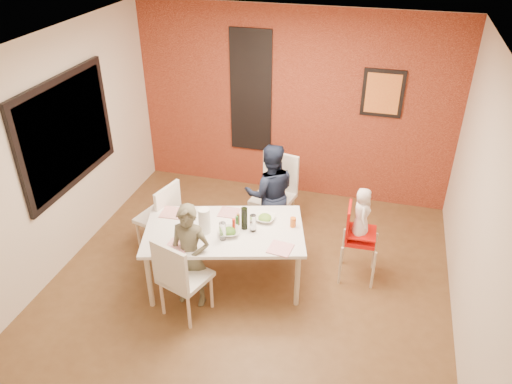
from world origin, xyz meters
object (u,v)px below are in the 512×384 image
(dining_table, at_px, (224,234))
(child_near, at_px, (190,256))
(chair_far, at_px, (276,189))
(chair_left, at_px, (162,214))
(chair_near, at_px, (179,276))
(wine_bottle, at_px, (244,218))
(paper_towel_roll, at_px, (204,221))
(child_far, at_px, (270,194))
(high_chair, at_px, (357,236))
(toddler, at_px, (362,214))

(dining_table, xyz_separation_m, child_near, (-0.24, -0.41, -0.05))
(dining_table, bearing_deg, chair_far, 76.09)
(chair_left, bearing_deg, chair_near, 47.44)
(chair_left, distance_m, wine_bottle, 1.22)
(chair_left, bearing_deg, paper_towel_roll, 72.60)
(wine_bottle, height_order, paper_towel_roll, paper_towel_roll)
(child_far, xyz_separation_m, wine_bottle, (-0.07, -0.89, 0.19))
(chair_left, xyz_separation_m, high_chair, (2.34, 0.12, 0.04))
(wine_bottle, distance_m, paper_towel_roll, 0.43)
(toddler, height_order, paper_towel_roll, toddler)
(high_chair, xyz_separation_m, paper_towel_roll, (-1.60, -0.59, 0.30))
(high_chair, bearing_deg, child_near, 116.89)
(dining_table, relative_size, wine_bottle, 7.34)
(child_far, bearing_deg, chair_far, -113.01)
(chair_left, xyz_separation_m, child_far, (1.21, 0.60, 0.14))
(high_chair, relative_size, child_near, 0.77)
(chair_far, relative_size, paper_towel_roll, 3.64)
(chair_left, bearing_deg, child_near, 55.96)
(dining_table, bearing_deg, chair_near, -112.18)
(dining_table, height_order, chair_far, chair_far)
(wine_bottle, bearing_deg, dining_table, -159.21)
(toddler, xyz_separation_m, paper_towel_roll, (-1.62, -0.59, 0.00))
(dining_table, distance_m, toddler, 1.53)
(dining_table, xyz_separation_m, high_chair, (1.41, 0.49, -0.09))
(dining_table, relative_size, high_chair, 2.05)
(dining_table, bearing_deg, child_far, 73.69)
(chair_far, height_order, wine_bottle, chair_far)
(chair_left, relative_size, child_near, 0.77)
(chair_near, xyz_separation_m, paper_towel_roll, (0.08, 0.56, 0.32))
(chair_far, bearing_deg, child_near, -96.60)
(dining_table, height_order, paper_towel_roll, paper_towel_roll)
(chair_far, distance_m, high_chair, 1.33)
(chair_far, relative_size, wine_bottle, 4.01)
(wine_bottle, bearing_deg, child_near, -132.36)
(chair_far, xyz_separation_m, toddler, (1.14, -0.73, 0.28))
(paper_towel_roll, bearing_deg, wine_bottle, 23.90)
(toddler, xyz_separation_m, wine_bottle, (-1.23, -0.41, -0.01))
(dining_table, relative_size, paper_towel_roll, 6.66)
(wine_bottle, bearing_deg, child_far, 85.36)
(chair_left, xyz_separation_m, toddler, (2.37, 0.12, 0.34))
(dining_table, height_order, chair_left, chair_left)
(chair_far, xyz_separation_m, chair_left, (-1.23, -0.85, -0.06))
(dining_table, bearing_deg, high_chair, 19.23)
(child_far, bearing_deg, toddler, 139.06)
(child_far, relative_size, toddler, 2.15)
(high_chair, bearing_deg, child_far, 65.36)
(high_chair, relative_size, toddler, 1.52)
(high_chair, bearing_deg, wine_bottle, 107.08)
(chair_far, xyz_separation_m, child_far, (-0.02, -0.25, 0.08))
(wine_bottle, xyz_separation_m, paper_towel_roll, (-0.40, -0.18, 0.01))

